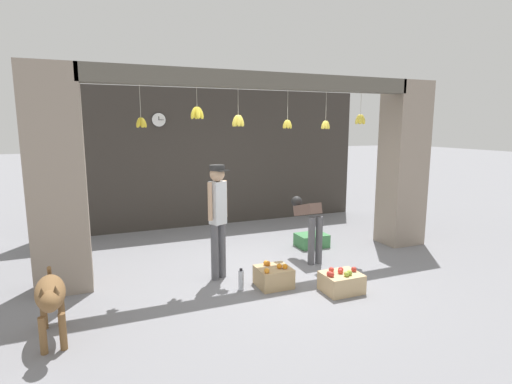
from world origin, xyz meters
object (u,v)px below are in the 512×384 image
Objects in this scene: fruit_crate_apples at (341,282)px; water_bottle at (241,280)px; dog at (50,296)px; worker_stooping at (309,221)px; fruit_crate_oranges at (274,276)px; produce_box_green at (312,240)px; shopkeeper at (218,213)px; wall_clock at (159,120)px.

water_bottle is at bearing 155.17° from fruit_crate_apples.
dog is 3.54× the size of water_bottle.
worker_stooping reaches higher than dog.
fruit_crate_oranges reaches higher than produce_box_green.
wall_clock is (-0.31, 3.09, 1.33)m from shopkeeper.
dog is 2.37m from shopkeeper.
fruit_crate_oranges is at bearing 94.26° from dog.
fruit_crate_apples is at bearing -33.82° from fruit_crate_oranges.
shopkeeper is at bearing 107.16° from water_bottle.
water_bottle is (-0.46, 0.05, -0.00)m from fruit_crate_oranges.
worker_stooping is 2.21× the size of fruit_crate_oranges.
fruit_crate_apples is at bearing 83.83° from dog.
wall_clock is (-0.46, 3.61, 2.17)m from water_bottle.
worker_stooping reaches higher than produce_box_green.
wall_clock is at bearing 136.01° from produce_box_green.
shopkeeper is 1.00m from water_bottle.
fruit_crate_oranges is 0.46m from water_bottle.
fruit_crate_apples is at bearing -101.32° from worker_stooping.
fruit_crate_apples is (0.76, -0.51, -0.00)m from fruit_crate_oranges.
produce_box_green is 3.92m from wall_clock.
water_bottle is at bearing -82.66° from wall_clock.
shopkeeper reaches higher than fruit_crate_oranges.
fruit_crate_oranges is at bearing -75.83° from wall_clock.
shopkeeper is 5.58× the size of water_bottle.
fruit_crate_apples is 1.73× the size of wall_clock.
wall_clock reaches higher than dog.
shopkeeper is 1.95m from fruit_crate_apples.
fruit_crate_oranges is 1.99m from produce_box_green.
worker_stooping is 1.36m from fruit_crate_oranges.
dog is 3.62× the size of wall_clock.
worker_stooping is (3.69, 1.21, 0.17)m from dog.
wall_clock reaches higher than produce_box_green.
fruit_crate_apples is (1.38, -1.08, -0.84)m from shopkeeper.
dog is 2.09× the size of fruit_crate_apples.
dog is at bearing 178.77° from fruit_crate_apples.
produce_box_green is at bearing 54.10° from worker_stooping.
dog is 4.82m from wall_clock.
worker_stooping is at bearing -124.39° from produce_box_green.
fruit_crate_oranges reaches higher than water_bottle.
produce_box_green is 1.83× the size of water_bottle.
shopkeeper is 3.29× the size of fruit_crate_apples.
wall_clock is (-1.91, 2.88, 1.65)m from worker_stooping.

